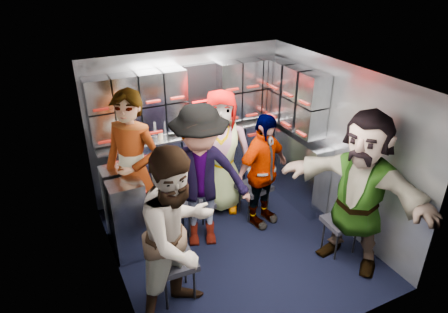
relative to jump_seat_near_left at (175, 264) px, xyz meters
name	(u,v)px	position (x,y,z in m)	size (l,w,h in m)	color
floor	(236,244)	(0.94, 0.45, -0.43)	(3.00, 3.00, 0.00)	black
wall_back	(188,124)	(0.94, 1.95, 0.62)	(2.80, 0.04, 2.10)	#8D939A
wall_left	(111,201)	(-0.46, 0.45, 0.62)	(0.04, 3.00, 2.10)	#8D939A
wall_right	(336,146)	(2.34, 0.45, 0.62)	(0.04, 3.00, 2.10)	#8D939A
ceiling	(239,78)	(0.94, 0.45, 1.67)	(2.80, 3.00, 0.02)	silver
cart_bank_back	(195,165)	(0.94, 1.74, 0.07)	(2.68, 0.38, 0.99)	#9FA5AF
cart_bank_left	(125,212)	(-0.25, 1.01, 0.07)	(0.38, 0.76, 0.99)	#9FA5AF
counter	(194,131)	(0.94, 1.74, 0.59)	(2.68, 0.42, 0.03)	#B3B6BB
locker_bank_back	(191,97)	(0.94, 1.80, 1.06)	(2.68, 0.28, 0.82)	#9FA5AF
locker_bank_right	(297,98)	(2.19, 1.15, 1.06)	(0.28, 1.00, 0.82)	#9FA5AF
right_cabinet	(295,167)	(2.19, 1.05, 0.07)	(0.28, 1.20, 1.00)	#9FA5AF
coffee_niche	(202,96)	(1.12, 1.86, 1.04)	(0.46, 0.16, 0.84)	black
red_latch_strip	(200,146)	(0.94, 1.54, 0.45)	(2.60, 0.02, 0.03)	maroon
jump_seat_near_left	(175,264)	(0.00, 0.00, 0.00)	(0.42, 0.40, 0.48)	black
jump_seat_mid_left	(196,207)	(0.60, 0.88, -0.03)	(0.45, 0.44, 0.45)	black
jump_seat_center	(215,176)	(1.14, 1.47, -0.02)	(0.49, 0.48, 0.46)	black
jump_seat_mid_right	(254,189)	(1.44, 0.92, -0.01)	(0.45, 0.44, 0.47)	black
jump_seat_near_right	(341,223)	(1.99, -0.17, -0.03)	(0.39, 0.38, 0.44)	black
attendant_standing	(134,172)	(-0.08, 1.06, 0.54)	(0.71, 0.46, 1.94)	black
attendant_arc_a	(179,237)	(0.00, -0.18, 0.48)	(0.88, 0.68, 1.80)	black
attendant_arc_b	(201,178)	(0.60, 0.70, 0.47)	(1.16, 0.67, 1.80)	black
attendant_arc_c	(221,152)	(1.14, 1.29, 0.43)	(0.83, 0.54, 1.71)	black
attendant_arc_d	(262,172)	(1.44, 0.74, 0.34)	(0.89, 0.37, 1.53)	black
attendant_arc_e	(359,192)	(1.99, -0.35, 0.51)	(1.73, 0.55, 1.86)	black
bottle_left	(164,129)	(0.51, 1.69, 0.73)	(0.06, 0.06, 0.24)	white
bottle_mid	(155,130)	(0.37, 1.69, 0.73)	(0.07, 0.07, 0.26)	white
bottle_right	(215,120)	(1.24, 1.69, 0.72)	(0.07, 0.07, 0.23)	white
cup_left	(160,136)	(0.44, 1.68, 0.65)	(0.07, 0.07, 0.09)	tan
cup_right	(229,122)	(1.45, 1.68, 0.66)	(0.09, 0.09, 0.11)	tan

